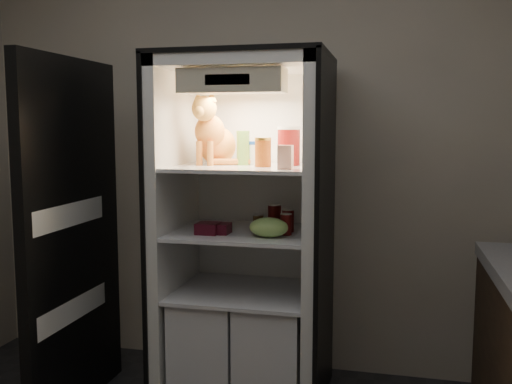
{
  "coord_description": "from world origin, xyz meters",
  "views": [
    {
      "loc": [
        0.77,
        -1.61,
        1.5
      ],
      "look_at": [
        0.07,
        1.32,
        1.15
      ],
      "focal_mm": 40.0,
      "sensor_mm": 36.0,
      "label": 1
    }
  ],
  "objects_px": {
    "pepper_jar": "(289,146)",
    "soda_can_a": "(275,217)",
    "parmesan_shaker": "(243,148)",
    "tabby_cat": "(214,137)",
    "cream_carton": "(285,157)",
    "berry_box_left": "(208,228)",
    "salsa_jar": "(263,152)",
    "soda_can_c": "(286,224)",
    "berry_box_right": "(220,228)",
    "refrigerator": "(247,255)",
    "mayo_tub": "(257,153)",
    "grape_bag": "(269,227)",
    "soda_can_b": "(288,221)",
    "condiment_jar": "(258,221)"
  },
  "relations": [
    {
      "from": "parmesan_shaker",
      "to": "tabby_cat",
      "type": "bearing_deg",
      "value": 172.69
    },
    {
      "from": "refrigerator",
      "to": "soda_can_c",
      "type": "distance_m",
      "value": 0.34
    },
    {
      "from": "condiment_jar",
      "to": "refrigerator",
      "type": "bearing_deg",
      "value": -162.08
    },
    {
      "from": "pepper_jar",
      "to": "soda_can_a",
      "type": "xyz_separation_m",
      "value": [
        -0.07,
        -0.01,
        -0.39
      ]
    },
    {
      "from": "soda_can_a",
      "to": "berry_box_left",
      "type": "bearing_deg",
      "value": -145.64
    },
    {
      "from": "refrigerator",
      "to": "pepper_jar",
      "type": "bearing_deg",
      "value": 8.89
    },
    {
      "from": "grape_bag",
      "to": "refrigerator",
      "type": "bearing_deg",
      "value": 129.78
    },
    {
      "from": "parmesan_shaker",
      "to": "berry_box_left",
      "type": "relative_size",
      "value": 1.6
    },
    {
      "from": "tabby_cat",
      "to": "cream_carton",
      "type": "bearing_deg",
      "value": -23.13
    },
    {
      "from": "cream_carton",
      "to": "refrigerator",
      "type": "bearing_deg",
      "value": 137.26
    },
    {
      "from": "mayo_tub",
      "to": "pepper_jar",
      "type": "distance_m",
      "value": 0.18
    },
    {
      "from": "parmesan_shaker",
      "to": "soda_can_a",
      "type": "bearing_deg",
      "value": 6.48
    },
    {
      "from": "berry_box_left",
      "to": "condiment_jar",
      "type": "bearing_deg",
      "value": 43.77
    },
    {
      "from": "salsa_jar",
      "to": "soda_can_a",
      "type": "relative_size",
      "value": 1.11
    },
    {
      "from": "soda_can_a",
      "to": "pepper_jar",
      "type": "bearing_deg",
      "value": 10.17
    },
    {
      "from": "refrigerator",
      "to": "soda_can_a",
      "type": "distance_m",
      "value": 0.27
    },
    {
      "from": "soda_can_a",
      "to": "berry_box_right",
      "type": "height_order",
      "value": "soda_can_a"
    },
    {
      "from": "pepper_jar",
      "to": "parmesan_shaker",
      "type": "bearing_deg",
      "value": -172.41
    },
    {
      "from": "berry_box_left",
      "to": "berry_box_right",
      "type": "height_order",
      "value": "berry_box_left"
    },
    {
      "from": "cream_carton",
      "to": "soda_can_a",
      "type": "height_order",
      "value": "cream_carton"
    },
    {
      "from": "soda_can_b",
      "to": "grape_bag",
      "type": "height_order",
      "value": "soda_can_b"
    },
    {
      "from": "tabby_cat",
      "to": "soda_can_c",
      "type": "height_order",
      "value": "tabby_cat"
    },
    {
      "from": "refrigerator",
      "to": "tabby_cat",
      "type": "xyz_separation_m",
      "value": [
        -0.19,
        0.02,
        0.65
      ]
    },
    {
      "from": "refrigerator",
      "to": "mayo_tub",
      "type": "xyz_separation_m",
      "value": [
        0.05,
        0.03,
        0.56
      ]
    },
    {
      "from": "cream_carton",
      "to": "condiment_jar",
      "type": "relative_size",
      "value": 1.45
    },
    {
      "from": "soda_can_a",
      "to": "soda_can_b",
      "type": "distance_m",
      "value": 0.1
    },
    {
      "from": "cream_carton",
      "to": "soda_can_c",
      "type": "relative_size",
      "value": 1.06
    },
    {
      "from": "salsa_jar",
      "to": "soda_can_b",
      "type": "height_order",
      "value": "salsa_jar"
    },
    {
      "from": "tabby_cat",
      "to": "cream_carton",
      "type": "xyz_separation_m",
      "value": [
        0.45,
        -0.27,
        -0.09
      ]
    },
    {
      "from": "pepper_jar",
      "to": "grape_bag",
      "type": "distance_m",
      "value": 0.47
    },
    {
      "from": "parmesan_shaker",
      "to": "berry_box_right",
      "type": "distance_m",
      "value": 0.46
    },
    {
      "from": "refrigerator",
      "to": "cream_carton",
      "type": "height_order",
      "value": "refrigerator"
    },
    {
      "from": "berry_box_left",
      "to": "berry_box_right",
      "type": "distance_m",
      "value": 0.06
    },
    {
      "from": "grape_bag",
      "to": "berry_box_right",
      "type": "height_order",
      "value": "grape_bag"
    },
    {
      "from": "salsa_jar",
      "to": "soda_can_c",
      "type": "bearing_deg",
      "value": -11.04
    },
    {
      "from": "soda_can_c",
      "to": "salsa_jar",
      "type": "bearing_deg",
      "value": 168.96
    },
    {
      "from": "tabby_cat",
      "to": "pepper_jar",
      "type": "height_order",
      "value": "tabby_cat"
    },
    {
      "from": "cream_carton",
      "to": "grape_bag",
      "type": "relative_size",
      "value": 0.59
    },
    {
      "from": "refrigerator",
      "to": "soda_can_b",
      "type": "height_order",
      "value": "refrigerator"
    },
    {
      "from": "berry_box_left",
      "to": "refrigerator",
      "type": "bearing_deg",
      "value": 50.28
    },
    {
      "from": "parmesan_shaker",
      "to": "soda_can_c",
      "type": "relative_size",
      "value": 1.67
    },
    {
      "from": "mayo_tub",
      "to": "soda_can_a",
      "type": "distance_m",
      "value": 0.36
    },
    {
      "from": "tabby_cat",
      "to": "pepper_jar",
      "type": "xyz_separation_m",
      "value": [
        0.42,
        0.01,
        -0.05
      ]
    },
    {
      "from": "salsa_jar",
      "to": "pepper_jar",
      "type": "xyz_separation_m",
      "value": [
        0.11,
        0.14,
        0.03
      ]
    },
    {
      "from": "soda_can_c",
      "to": "refrigerator",
      "type": "bearing_deg",
      "value": 152.69
    },
    {
      "from": "soda_can_c",
      "to": "berry_box_right",
      "type": "bearing_deg",
      "value": -172.51
    },
    {
      "from": "parmesan_shaker",
      "to": "soda_can_c",
      "type": "bearing_deg",
      "value": -26.08
    },
    {
      "from": "refrigerator",
      "to": "grape_bag",
      "type": "xyz_separation_m",
      "value": [
        0.17,
        -0.2,
        0.2
      ]
    },
    {
      "from": "refrigerator",
      "to": "pepper_jar",
      "type": "height_order",
      "value": "refrigerator"
    },
    {
      "from": "tabby_cat",
      "to": "parmesan_shaker",
      "type": "height_order",
      "value": "tabby_cat"
    }
  ]
}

